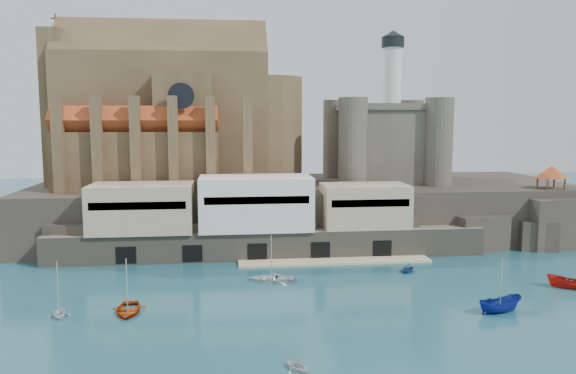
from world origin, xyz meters
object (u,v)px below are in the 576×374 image
Objects in this scene: castle_keep at (384,139)px; pavilion at (552,173)px; church at (175,119)px; boat_1 at (297,370)px; boat_0 at (128,312)px; boat_2 at (500,312)px.

castle_keep is 30.50m from pavilion.
castle_keep reaches higher than pavilion.
church is 7.34× the size of pavilion.
boat_0 is at bearing 102.70° from boat_1.
church is 67.02m from boat_2.
church is at bearing 26.07° from boat_2.
boat_1 is (15.57, -60.54, -22.13)m from church.
boat_0 is at bearing -134.53° from castle_keep.
pavilion reaches higher than boat_2.
church is at bearing 166.52° from pavilion.
pavilion is (25.92, -15.08, -5.59)m from castle_keep.
church is 16.59× the size of boat_1.
pavilion reaches higher than boat_1.
church is 49.05m from boat_0.
church reaches higher than boat_1.
boat_2 is at bearing -7.81° from boat_1.
boat_1 is at bearing -112.41° from castle_keep.
boat_1 is at bearing -138.53° from pavilion.
boat_2 is (0.62, -47.55, -18.31)m from castle_keep.
church reaches higher than castle_keep.
boat_2 is (42.86, -4.60, 0.00)m from boat_0.
boat_1 is 28.05m from boat_2.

